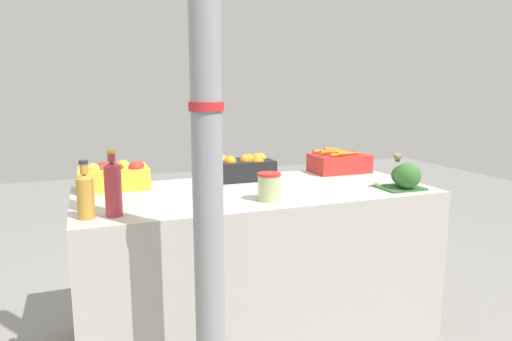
{
  "coord_description": "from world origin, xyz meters",
  "views": [
    {
      "loc": [
        -0.83,
        -2.19,
        1.33
      ],
      "look_at": [
        0.0,
        0.0,
        0.91
      ],
      "focal_mm": 32.0,
      "sensor_mm": 36.0,
      "label": 1
    }
  ],
  "objects_px": {
    "orange_crate": "(243,167)",
    "broccoli_pile": "(406,176)",
    "juice_bottle_ruby": "(113,187)",
    "apple_crate": "(115,175)",
    "pickle_jar": "(269,187)",
    "juice_bottle_amber": "(85,194)",
    "sparrow_bird": "(398,157)",
    "support_pole": "(207,140)",
    "carrot_crate": "(339,162)"
  },
  "relations": [
    {
      "from": "orange_crate",
      "to": "broccoli_pile",
      "type": "relative_size",
      "value": 1.6
    },
    {
      "from": "orange_crate",
      "to": "juice_bottle_ruby",
      "type": "relative_size",
      "value": 1.27
    },
    {
      "from": "apple_crate",
      "to": "pickle_jar",
      "type": "bearing_deg",
      "value": -38.51
    },
    {
      "from": "juice_bottle_ruby",
      "to": "pickle_jar",
      "type": "height_order",
      "value": "juice_bottle_ruby"
    },
    {
      "from": "orange_crate",
      "to": "pickle_jar",
      "type": "height_order",
      "value": "orange_crate"
    },
    {
      "from": "juice_bottle_amber",
      "to": "juice_bottle_ruby",
      "type": "distance_m",
      "value": 0.11
    },
    {
      "from": "pickle_jar",
      "to": "sparrow_bird",
      "type": "height_order",
      "value": "sparrow_bird"
    },
    {
      "from": "support_pole",
      "to": "sparrow_bird",
      "type": "bearing_deg",
      "value": 21.56
    },
    {
      "from": "orange_crate",
      "to": "support_pole",
      "type": "bearing_deg",
      "value": -115.5
    },
    {
      "from": "support_pole",
      "to": "apple_crate",
      "type": "bearing_deg",
      "value": 104.08
    },
    {
      "from": "apple_crate",
      "to": "carrot_crate",
      "type": "height_order",
      "value": "same"
    },
    {
      "from": "broccoli_pile",
      "to": "juice_bottle_amber",
      "type": "relative_size",
      "value": 0.92
    },
    {
      "from": "support_pole",
      "to": "juice_bottle_ruby",
      "type": "bearing_deg",
      "value": 123.4
    },
    {
      "from": "orange_crate",
      "to": "broccoli_pile",
      "type": "height_order",
      "value": "orange_crate"
    },
    {
      "from": "juice_bottle_amber",
      "to": "orange_crate",
      "type": "bearing_deg",
      "value": 32.16
    },
    {
      "from": "carrot_crate",
      "to": "broccoli_pile",
      "type": "bearing_deg",
      "value": -82.36
    },
    {
      "from": "apple_crate",
      "to": "broccoli_pile",
      "type": "xyz_separation_m",
      "value": [
        1.43,
        -0.54,
        -0.0
      ]
    },
    {
      "from": "pickle_jar",
      "to": "apple_crate",
      "type": "bearing_deg",
      "value": 141.49
    },
    {
      "from": "apple_crate",
      "to": "carrot_crate",
      "type": "distance_m",
      "value": 1.36
    },
    {
      "from": "apple_crate",
      "to": "juice_bottle_amber",
      "type": "distance_m",
      "value": 0.56
    },
    {
      "from": "juice_bottle_amber",
      "to": "broccoli_pile",
      "type": "bearing_deg",
      "value": -0.03
    },
    {
      "from": "support_pole",
      "to": "sparrow_bird",
      "type": "relative_size",
      "value": 19.85
    },
    {
      "from": "support_pole",
      "to": "juice_bottle_ruby",
      "type": "relative_size",
      "value": 8.32
    },
    {
      "from": "broccoli_pile",
      "to": "juice_bottle_amber",
      "type": "bearing_deg",
      "value": 179.97
    },
    {
      "from": "apple_crate",
      "to": "juice_bottle_ruby",
      "type": "bearing_deg",
      "value": -94.51
    },
    {
      "from": "juice_bottle_ruby",
      "to": "sparrow_bird",
      "type": "height_order",
      "value": "juice_bottle_ruby"
    },
    {
      "from": "pickle_jar",
      "to": "broccoli_pile",
      "type": "bearing_deg",
      "value": -1.23
    },
    {
      "from": "support_pole",
      "to": "sparrow_bird",
      "type": "xyz_separation_m",
      "value": [
        1.14,
        0.45,
        -0.18
      ]
    },
    {
      "from": "orange_crate",
      "to": "pickle_jar",
      "type": "relative_size",
      "value": 2.66
    },
    {
      "from": "support_pole",
      "to": "juice_bottle_amber",
      "type": "height_order",
      "value": "support_pole"
    },
    {
      "from": "juice_bottle_amber",
      "to": "juice_bottle_ruby",
      "type": "relative_size",
      "value": 0.86
    },
    {
      "from": "support_pole",
      "to": "juice_bottle_amber",
      "type": "bearing_deg",
      "value": 132.23
    },
    {
      "from": "juice_bottle_amber",
      "to": "pickle_jar",
      "type": "distance_m",
      "value": 0.81
    },
    {
      "from": "orange_crate",
      "to": "apple_crate",
      "type": "bearing_deg",
      "value": -179.87
    },
    {
      "from": "support_pole",
      "to": "pickle_jar",
      "type": "xyz_separation_m",
      "value": [
        0.41,
        0.45,
        -0.28
      ]
    },
    {
      "from": "pickle_jar",
      "to": "sparrow_bird",
      "type": "distance_m",
      "value": 0.73
    },
    {
      "from": "orange_crate",
      "to": "sparrow_bird",
      "type": "distance_m",
      "value": 0.86
    },
    {
      "from": "broccoli_pile",
      "to": "sparrow_bird",
      "type": "bearing_deg",
      "value": 160.88
    },
    {
      "from": "apple_crate",
      "to": "sparrow_bird",
      "type": "relative_size",
      "value": 3.02
    },
    {
      "from": "apple_crate",
      "to": "broccoli_pile",
      "type": "height_order",
      "value": "apple_crate"
    },
    {
      "from": "juice_bottle_amber",
      "to": "sparrow_bird",
      "type": "height_order",
      "value": "juice_bottle_amber"
    },
    {
      "from": "orange_crate",
      "to": "pickle_jar",
      "type": "bearing_deg",
      "value": -95.63
    },
    {
      "from": "orange_crate",
      "to": "carrot_crate",
      "type": "distance_m",
      "value": 0.65
    },
    {
      "from": "support_pole",
      "to": "pickle_jar",
      "type": "bearing_deg",
      "value": 47.44
    },
    {
      "from": "orange_crate",
      "to": "sparrow_bird",
      "type": "height_order",
      "value": "sparrow_bird"
    },
    {
      "from": "broccoli_pile",
      "to": "juice_bottle_amber",
      "type": "distance_m",
      "value": 1.58
    },
    {
      "from": "broccoli_pile",
      "to": "sparrow_bird",
      "type": "distance_m",
      "value": 0.11
    },
    {
      "from": "apple_crate",
      "to": "juice_bottle_ruby",
      "type": "xyz_separation_m",
      "value": [
        -0.04,
        -0.54,
        0.05
      ]
    },
    {
      "from": "carrot_crate",
      "to": "support_pole",
      "type": "bearing_deg",
      "value": -138.65
    },
    {
      "from": "broccoli_pile",
      "to": "pickle_jar",
      "type": "xyz_separation_m",
      "value": [
        -0.77,
        0.02,
        -0.0
      ]
    }
  ]
}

